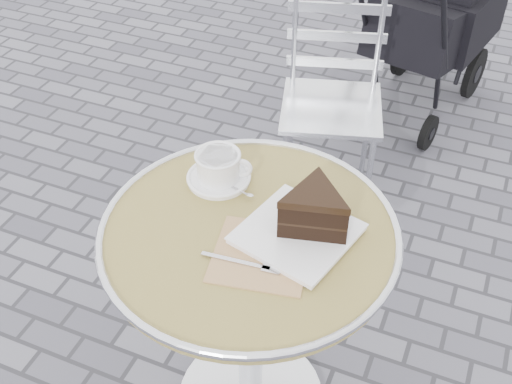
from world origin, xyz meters
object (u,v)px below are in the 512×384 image
at_px(bistro_chair, 334,76).
at_px(baby_stroller, 432,24).
at_px(cafe_table, 250,277).
at_px(cappuccino_set, 219,169).
at_px(cake_plate_set, 309,216).

distance_m(bistro_chair, baby_stroller, 0.82).
bearing_deg(baby_stroller, cafe_table, -81.29).
xyz_separation_m(cafe_table, cappuccino_set, (-0.14, 0.14, 0.20)).
height_order(cappuccino_set, bistro_chair, bistro_chair).
bearing_deg(cappuccino_set, bistro_chair, 73.83).
relative_size(cake_plate_set, bistro_chair, 0.42).
bearing_deg(bistro_chair, cake_plate_set, -92.83).
bearing_deg(cake_plate_set, bistro_chair, 117.95).
distance_m(cafe_table, bistro_chair, 1.11).
bearing_deg(cake_plate_set, baby_stroller, 104.96).
bearing_deg(bistro_chair, cafe_table, -99.98).
xyz_separation_m(cappuccino_set, cake_plate_set, (0.28, -0.10, 0.02)).
relative_size(cappuccino_set, cake_plate_set, 0.53).
xyz_separation_m(cafe_table, bistro_chair, (-0.12, 1.10, -0.05)).
relative_size(cappuccino_set, baby_stroller, 0.19).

